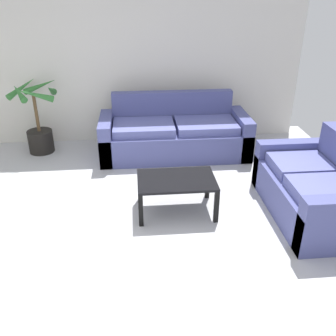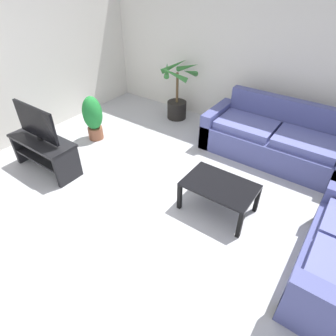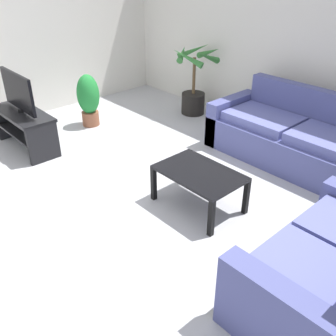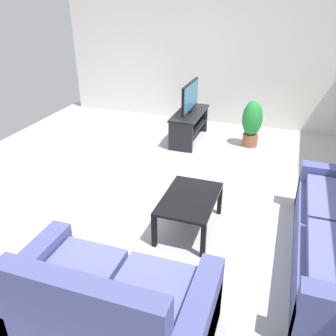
{
  "view_description": "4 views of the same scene",
  "coord_description": "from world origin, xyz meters",
  "px_view_note": "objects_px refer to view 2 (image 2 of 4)",
  "views": [
    {
      "loc": [
        0.28,
        -3.04,
        2.42
      ],
      "look_at": [
        0.63,
        0.79,
        0.5
      ],
      "focal_mm": 39.88,
      "sensor_mm": 36.0,
      "label": 1
    },
    {
      "loc": [
        1.75,
        -1.89,
        2.66
      ],
      "look_at": [
        0.15,
        0.34,
        0.62
      ],
      "focal_mm": 30.19,
      "sensor_mm": 36.0,
      "label": 2
    },
    {
      "loc": [
        2.95,
        -1.82,
        2.36
      ],
      "look_at": [
        0.44,
        0.47,
        0.42
      ],
      "focal_mm": 40.27,
      "sensor_mm": 36.0,
      "label": 3
    },
    {
      "loc": [
        3.97,
        1.52,
        2.5
      ],
      "look_at": [
        0.54,
        0.34,
        0.65
      ],
      "focal_mm": 38.18,
      "sensor_mm": 36.0,
      "label": 4
    }
  ],
  "objects_px": {
    "tv": "(36,122)",
    "potted_palm": "(177,97)",
    "coffee_table": "(220,188)",
    "potted_plant_small": "(93,117)",
    "tv_stand": "(44,150)",
    "couch_main": "(274,141)"
  },
  "relations": [
    {
      "from": "tv_stand",
      "to": "potted_plant_small",
      "type": "relative_size",
      "value": 1.37
    },
    {
      "from": "couch_main",
      "to": "potted_plant_small",
      "type": "relative_size",
      "value": 2.78
    },
    {
      "from": "tv",
      "to": "potted_palm",
      "type": "height_order",
      "value": "potted_palm"
    },
    {
      "from": "coffee_table",
      "to": "potted_plant_small",
      "type": "relative_size",
      "value": 1.1
    },
    {
      "from": "tv",
      "to": "potted_palm",
      "type": "relative_size",
      "value": 0.76
    },
    {
      "from": "potted_plant_small",
      "to": "potted_palm",
      "type": "bearing_deg",
      "value": 64.74
    },
    {
      "from": "potted_plant_small",
      "to": "tv",
      "type": "bearing_deg",
      "value": -84.67
    },
    {
      "from": "couch_main",
      "to": "tv_stand",
      "type": "xyz_separation_m",
      "value": [
        -2.71,
        -2.36,
        0.04
      ]
    },
    {
      "from": "potted_palm",
      "to": "potted_plant_small",
      "type": "xyz_separation_m",
      "value": [
        -0.74,
        -1.56,
        -0.01
      ]
    },
    {
      "from": "tv",
      "to": "coffee_table",
      "type": "bearing_deg",
      "value": 15.89
    },
    {
      "from": "couch_main",
      "to": "tv",
      "type": "relative_size",
      "value": 2.6
    },
    {
      "from": "tv_stand",
      "to": "potted_plant_small",
      "type": "distance_m",
      "value": 1.09
    },
    {
      "from": "tv",
      "to": "potted_plant_small",
      "type": "xyz_separation_m",
      "value": [
        -0.1,
        1.08,
        -0.37
      ]
    },
    {
      "from": "couch_main",
      "to": "potted_palm",
      "type": "bearing_deg",
      "value": 172.44
    },
    {
      "from": "tv",
      "to": "coffee_table",
      "type": "relative_size",
      "value": 0.97
    },
    {
      "from": "couch_main",
      "to": "tv",
      "type": "distance_m",
      "value": 3.63
    },
    {
      "from": "coffee_table",
      "to": "potted_plant_small",
      "type": "height_order",
      "value": "potted_plant_small"
    },
    {
      "from": "tv",
      "to": "potted_plant_small",
      "type": "distance_m",
      "value": 1.14
    },
    {
      "from": "potted_palm",
      "to": "potted_plant_small",
      "type": "relative_size",
      "value": 1.4
    },
    {
      "from": "tv",
      "to": "potted_palm",
      "type": "bearing_deg",
      "value": 76.45
    },
    {
      "from": "tv_stand",
      "to": "coffee_table",
      "type": "distance_m",
      "value": 2.67
    },
    {
      "from": "tv_stand",
      "to": "potted_palm",
      "type": "bearing_deg",
      "value": 76.47
    }
  ]
}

